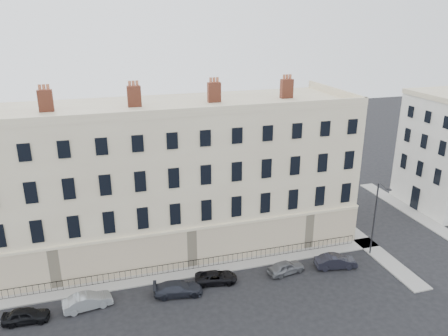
{
  "coord_description": "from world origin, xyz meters",
  "views": [
    {
      "loc": [
        -13.64,
        -30.66,
        23.51
      ],
      "look_at": [
        -1.55,
        10.0,
        8.49
      ],
      "focal_mm": 35.0,
      "sensor_mm": 36.0,
      "label": 1
    }
  ],
  "objects_px": {
    "car_e": "(286,267)",
    "car_d": "(216,277)",
    "car_f": "(336,261)",
    "streetlamp": "(375,216)",
    "car_a": "(26,315)",
    "car_b": "(88,301)",
    "car_c": "(178,289)"
  },
  "relations": [
    {
      "from": "streetlamp",
      "to": "car_a",
      "type": "bearing_deg",
      "value": -165.42
    },
    {
      "from": "car_c",
      "to": "car_f",
      "type": "relative_size",
      "value": 1.06
    },
    {
      "from": "car_a",
      "to": "car_e",
      "type": "bearing_deg",
      "value": -84.16
    },
    {
      "from": "streetlamp",
      "to": "car_f",
      "type": "bearing_deg",
      "value": -154.04
    },
    {
      "from": "car_c",
      "to": "car_f",
      "type": "xyz_separation_m",
      "value": [
        15.61,
        -0.06,
        0.04
      ]
    },
    {
      "from": "car_b",
      "to": "streetlamp",
      "type": "bearing_deg",
      "value": -97.64
    },
    {
      "from": "car_e",
      "to": "streetlamp",
      "type": "distance_m",
      "value": 10.55
    },
    {
      "from": "car_a",
      "to": "car_b",
      "type": "relative_size",
      "value": 0.9
    },
    {
      "from": "car_c",
      "to": "car_e",
      "type": "height_order",
      "value": "same"
    },
    {
      "from": "car_a",
      "to": "streetlamp",
      "type": "distance_m",
      "value": 33.06
    },
    {
      "from": "streetlamp",
      "to": "car_e",
      "type": "bearing_deg",
      "value": -163.74
    },
    {
      "from": "car_a",
      "to": "car_d",
      "type": "xyz_separation_m",
      "value": [
        16.16,
        0.95,
        -0.07
      ]
    },
    {
      "from": "car_c",
      "to": "streetlamp",
      "type": "bearing_deg",
      "value": -78.73
    },
    {
      "from": "car_a",
      "to": "car_e",
      "type": "height_order",
      "value": "car_e"
    },
    {
      "from": "car_b",
      "to": "streetlamp",
      "type": "relative_size",
      "value": 0.51
    },
    {
      "from": "car_a",
      "to": "car_c",
      "type": "bearing_deg",
      "value": -85.08
    },
    {
      "from": "car_b",
      "to": "car_f",
      "type": "height_order",
      "value": "car_f"
    },
    {
      "from": "car_b",
      "to": "car_f",
      "type": "bearing_deg",
      "value": -100.16
    },
    {
      "from": "car_e",
      "to": "car_d",
      "type": "bearing_deg",
      "value": 76.59
    },
    {
      "from": "car_f",
      "to": "streetlamp",
      "type": "distance_m",
      "value": 6.16
    },
    {
      "from": "car_a",
      "to": "car_c",
      "type": "height_order",
      "value": "car_c"
    },
    {
      "from": "car_b",
      "to": "car_c",
      "type": "bearing_deg",
      "value": -101.84
    },
    {
      "from": "car_d",
      "to": "car_e",
      "type": "relative_size",
      "value": 1.06
    },
    {
      "from": "car_a",
      "to": "streetlamp",
      "type": "xyz_separation_m",
      "value": [
        32.83,
        1.17,
        3.75
      ]
    },
    {
      "from": "car_d",
      "to": "car_f",
      "type": "bearing_deg",
      "value": -85.25
    },
    {
      "from": "car_f",
      "to": "streetlamp",
      "type": "relative_size",
      "value": 0.52
    },
    {
      "from": "car_c",
      "to": "car_d",
      "type": "height_order",
      "value": "car_c"
    },
    {
      "from": "car_c",
      "to": "car_d",
      "type": "relative_size",
      "value": 1.11
    },
    {
      "from": "car_a",
      "to": "car_e",
      "type": "distance_m",
      "value": 22.99
    },
    {
      "from": "car_d",
      "to": "car_f",
      "type": "xyz_separation_m",
      "value": [
        11.88,
        -0.91,
        0.13
      ]
    },
    {
      "from": "car_c",
      "to": "car_d",
      "type": "xyz_separation_m",
      "value": [
        3.73,
        0.86,
        -0.09
      ]
    },
    {
      "from": "car_a",
      "to": "streetlamp",
      "type": "relative_size",
      "value": 0.46
    }
  ]
}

